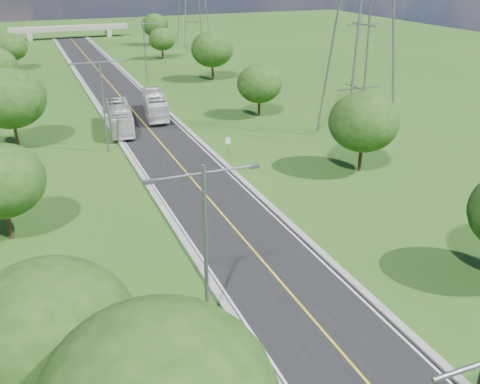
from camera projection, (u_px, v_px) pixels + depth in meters
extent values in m
plane|color=#254A15|center=(134.00, 113.00, 72.65)|extent=(260.00, 260.00, 0.00)
cube|color=black|center=(126.00, 102.00, 77.72)|extent=(8.00, 150.00, 0.06)
cube|color=gray|center=(96.00, 105.00, 76.22)|extent=(0.50, 150.00, 0.22)
cube|color=gray|center=(154.00, 99.00, 79.16)|extent=(0.50, 150.00, 0.22)
cylinder|color=slate|center=(228.00, 148.00, 55.30)|extent=(0.08, 0.08, 2.40)
cube|color=white|center=(228.00, 141.00, 54.96)|extent=(0.55, 0.04, 0.70)
cube|color=gray|center=(30.00, 36.00, 136.65)|extent=(1.20, 3.00, 2.00)
cube|color=gray|center=(109.00, 33.00, 143.58)|extent=(1.20, 3.00, 2.00)
cube|color=gray|center=(69.00, 28.00, 139.47)|extent=(30.00, 3.00, 1.20)
cylinder|color=slate|center=(206.00, 255.00, 27.84)|extent=(0.22, 0.22, 10.00)
cylinder|color=slate|center=(176.00, 177.00, 25.52)|extent=(2.80, 0.12, 0.12)
cylinder|color=slate|center=(230.00, 169.00, 26.49)|extent=(2.80, 0.12, 0.12)
cube|color=slate|center=(149.00, 182.00, 25.09)|extent=(0.50, 0.25, 0.18)
cube|color=slate|center=(254.00, 166.00, 26.96)|extent=(0.50, 0.25, 0.18)
cylinder|color=slate|center=(104.00, 107.00, 55.84)|extent=(0.22, 0.22, 10.00)
cylinder|color=slate|center=(85.00, 63.00, 53.51)|extent=(2.80, 0.12, 0.12)
cylinder|color=slate|center=(113.00, 61.00, 54.48)|extent=(2.80, 0.12, 0.12)
cube|color=slate|center=(72.00, 64.00, 53.08)|extent=(0.50, 0.25, 0.18)
cube|color=slate|center=(126.00, 61.00, 54.95)|extent=(0.50, 0.25, 0.18)
cylinder|color=slate|center=(145.00, 53.00, 88.00)|extent=(0.22, 0.22, 10.00)
cylinder|color=slate|center=(135.00, 24.00, 85.67)|extent=(2.80, 0.12, 0.12)
cylinder|color=slate|center=(152.00, 23.00, 86.64)|extent=(2.80, 0.12, 0.12)
cube|color=slate|center=(126.00, 25.00, 85.24)|extent=(0.50, 0.25, 0.18)
cube|color=slate|center=(160.00, 23.00, 87.11)|extent=(0.50, 0.25, 0.18)
ellipsoid|color=#1A3B10|center=(50.00, 334.00, 21.57)|extent=(7.14, 7.14, 6.07)
cylinder|color=black|center=(9.00, 222.00, 39.41)|extent=(0.36, 0.36, 2.70)
ellipsoid|color=#1A3B10|center=(1.00, 181.00, 38.09)|extent=(6.30, 6.30, 5.36)
cylinder|color=black|center=(16.00, 134.00, 58.31)|extent=(0.36, 0.36, 3.24)
ellipsoid|color=#1A3B10|center=(10.00, 98.00, 56.73)|extent=(7.56, 7.56, 6.43)
cylinder|color=black|center=(14.00, 64.00, 99.35)|extent=(0.36, 0.36, 2.52)
ellipsoid|color=#1A3B10|center=(11.00, 47.00, 98.12)|extent=(5.88, 5.88, 5.00)
cylinder|color=black|center=(360.00, 157.00, 52.16)|extent=(0.36, 0.36, 2.88)
ellipsoid|color=#1A3B10|center=(364.00, 122.00, 50.76)|extent=(6.72, 6.72, 5.71)
cylinder|color=black|center=(259.00, 107.00, 70.55)|extent=(0.36, 0.36, 2.52)
ellipsoid|color=#1A3B10|center=(259.00, 84.00, 69.32)|extent=(5.88, 5.88, 5.00)
cylinder|color=black|center=(213.00, 71.00, 91.50)|extent=(0.36, 0.36, 3.06)
ellipsoid|color=#1A3B10|center=(212.00, 49.00, 90.00)|extent=(7.14, 7.14, 6.07)
cylinder|color=black|center=(163.00, 53.00, 111.14)|extent=(0.36, 0.36, 2.34)
ellipsoid|color=#1A3B10|center=(162.00, 39.00, 109.99)|extent=(5.46, 5.46, 4.64)
cylinder|color=black|center=(156.00, 39.00, 129.25)|extent=(0.36, 0.36, 2.70)
ellipsoid|color=#1A3B10|center=(155.00, 25.00, 127.93)|extent=(6.30, 6.30, 5.36)
imported|color=white|center=(155.00, 105.00, 70.23)|extent=(4.10, 11.14, 3.03)
imported|color=silver|center=(120.00, 117.00, 64.64)|extent=(3.75, 11.09, 3.03)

